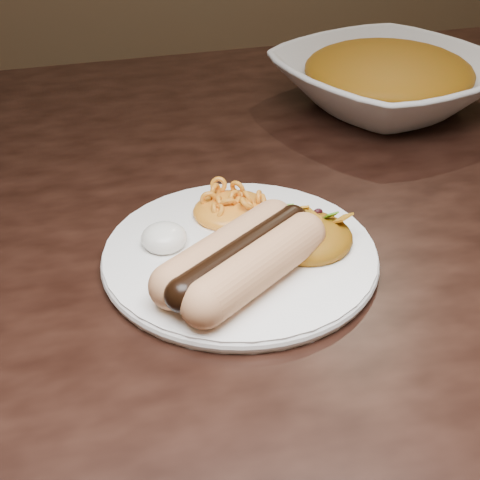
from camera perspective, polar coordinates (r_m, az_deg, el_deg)
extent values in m
cube|color=black|center=(0.74, -6.94, 2.71)|extent=(1.60, 0.90, 0.04)
cylinder|color=black|center=(1.49, 19.61, 1.19)|extent=(0.07, 0.07, 0.71)
cylinder|color=white|center=(0.62, 0.00, -1.28)|extent=(0.32, 0.32, 0.01)
cylinder|color=tan|center=(0.55, 0.61, -2.51)|extent=(0.13, 0.11, 0.04)
cylinder|color=tan|center=(0.58, -0.29, -0.71)|extent=(0.13, 0.11, 0.04)
cylinder|color=black|center=(0.56, 0.15, -1.26)|extent=(0.14, 0.10, 0.03)
ellipsoid|color=orange|center=(0.66, -0.65, 3.38)|extent=(0.10, 0.10, 0.03)
ellipsoid|color=white|center=(0.62, -6.52, 0.57)|extent=(0.04, 0.04, 0.03)
ellipsoid|color=#D34208|center=(0.62, 5.77, 0.55)|extent=(0.09, 0.08, 0.03)
imported|color=silver|center=(0.95, 12.44, 12.99)|extent=(0.36, 0.36, 0.07)
ellipsoid|color=#D34208|center=(0.95, 12.56, 13.84)|extent=(0.28, 0.28, 0.06)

